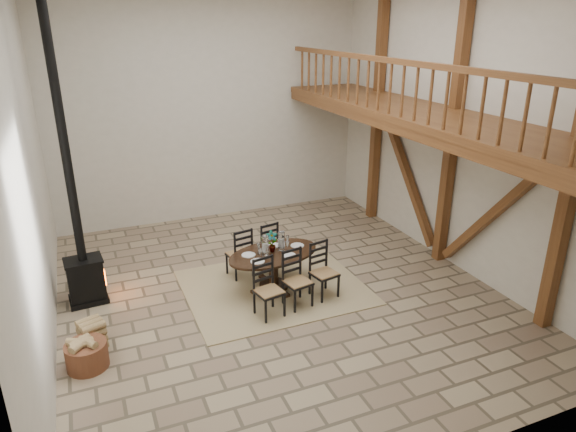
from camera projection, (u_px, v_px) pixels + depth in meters
name	position (u px, v px, depth m)	size (l,w,h in m)	color
ground	(277.00, 291.00, 8.81)	(8.00, 8.00, 0.00)	tan
room_shell	(346.00, 110.00, 8.15)	(7.02, 8.02, 5.01)	beige
rug	(274.00, 287.00, 8.92)	(3.00, 2.50, 0.02)	tan
dining_table	(277.00, 270.00, 8.72)	(1.80, 2.02, 1.05)	black
wood_stove	(79.00, 238.00, 8.09)	(0.63, 0.50, 5.00)	black
log_basket	(87.00, 354.00, 6.84)	(0.55, 0.55, 0.45)	brown
log_stack	(92.00, 334.00, 7.22)	(0.41, 0.42, 0.44)	tan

